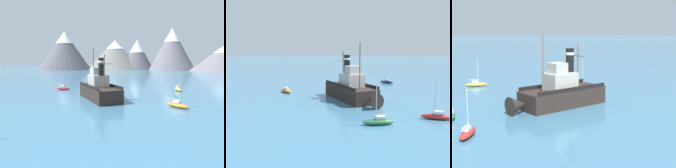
# 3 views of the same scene
# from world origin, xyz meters

# --- Properties ---
(ground_plane) EXTENTS (600.00, 600.00, 0.00)m
(ground_plane) POSITION_xyz_m (0.00, 0.00, 0.00)
(ground_plane) COLOR teal
(old_tugboat) EXTENTS (12.17, 12.94, 9.90)m
(old_tugboat) POSITION_xyz_m (0.13, 0.36, 1.83)
(old_tugboat) COLOR #2D231E
(old_tugboat) RESTS_ON ground
(sailboat_red) EXTENTS (3.81, 1.14, 4.90)m
(sailboat_red) POSITION_xyz_m (-12.93, 8.73, 0.43)
(sailboat_red) COLOR #B22823
(sailboat_red) RESTS_ON ground
(sailboat_navy) EXTENTS (3.93, 2.49, 4.90)m
(sailboat_navy) POSITION_xyz_m (-3.88, -22.27, 0.43)
(sailboat_navy) COLOR navy
(sailboat_navy) RESTS_ON ground
(sailboat_orange) EXTENTS (3.78, 3.00, 4.90)m
(sailboat_orange) POSITION_xyz_m (14.72, -2.71, 0.43)
(sailboat_orange) COLOR orange
(sailboat_orange) RESTS_ON ground
(sailboat_green) EXTENTS (3.92, 2.53, 4.90)m
(sailboat_green) POSITION_xyz_m (-6.15, 13.04, 0.43)
(sailboat_green) COLOR #286B3D
(sailboat_green) RESTS_ON ground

